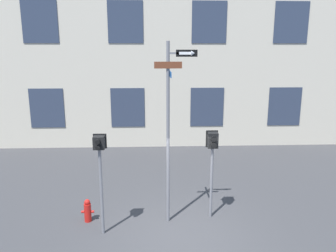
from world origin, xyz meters
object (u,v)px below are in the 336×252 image
at_px(street_sign_pole, 170,122).
at_px(fire_hydrant, 88,211).
at_px(pedestrian_signal_left, 100,159).
at_px(pedestrian_signal_right, 212,151).

xyz_separation_m(street_sign_pole, fire_hydrant, (-2.38, 0.08, -2.62)).
bearing_deg(fire_hydrant, street_sign_pole, -2.02).
height_order(pedestrian_signal_left, pedestrian_signal_right, pedestrian_signal_left).
bearing_deg(pedestrian_signal_left, fire_hydrant, 128.90).
relative_size(pedestrian_signal_left, pedestrian_signal_right, 1.05).
xyz_separation_m(street_sign_pole, pedestrian_signal_right, (1.22, 0.19, -0.90)).
relative_size(street_sign_pole, pedestrian_signal_left, 1.85).
distance_m(street_sign_pole, pedestrian_signal_right, 1.53).
xyz_separation_m(pedestrian_signal_right, fire_hydrant, (-3.60, -0.11, -1.72)).
height_order(pedestrian_signal_left, fire_hydrant, pedestrian_signal_left).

